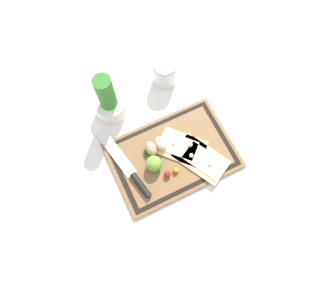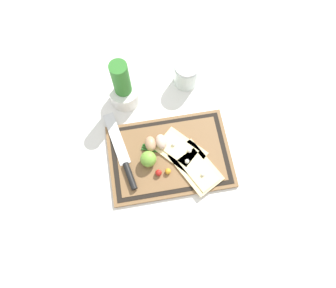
# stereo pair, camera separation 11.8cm
# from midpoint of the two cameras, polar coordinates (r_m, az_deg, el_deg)

# --- Properties ---
(ground_plane) EXTENTS (6.00, 6.00, 0.00)m
(ground_plane) POSITION_cam_midpoint_polar(r_m,az_deg,el_deg) (1.20, -1.99, -2.46)
(ground_plane) COLOR white
(cutting_board) EXTENTS (0.44, 0.30, 0.02)m
(cutting_board) POSITION_cam_midpoint_polar(r_m,az_deg,el_deg) (1.19, -2.00, -2.35)
(cutting_board) COLOR brown
(cutting_board) RESTS_ON ground_plane
(pizza_slice_near) EXTENTS (0.19, 0.22, 0.02)m
(pizza_slice_near) POSITION_cam_midpoint_polar(r_m,az_deg,el_deg) (1.17, 3.03, -3.06)
(pizza_slice_near) COLOR beige
(pizza_slice_near) RESTS_ON cutting_board
(pizza_slice_far) EXTENTS (0.20, 0.20, 0.02)m
(pizza_slice_far) POSITION_cam_midpoint_polar(r_m,az_deg,el_deg) (1.18, -0.50, -0.90)
(pizza_slice_far) COLOR beige
(pizza_slice_far) RESTS_ON cutting_board
(knife) EXTENTS (0.09, 0.31, 0.02)m
(knife) POSITION_cam_midpoint_polar(r_m,az_deg,el_deg) (1.17, -9.19, -5.51)
(knife) COLOR silver
(knife) RESTS_ON cutting_board
(egg_brown) EXTENTS (0.04, 0.06, 0.04)m
(egg_brown) POSITION_cam_midpoint_polar(r_m,az_deg,el_deg) (1.17, -5.80, -1.16)
(egg_brown) COLOR tan
(egg_brown) RESTS_ON cutting_board
(egg_pink) EXTENTS (0.04, 0.06, 0.04)m
(egg_pink) POSITION_cam_midpoint_polar(r_m,az_deg,el_deg) (1.18, -4.12, -0.33)
(egg_pink) COLOR beige
(egg_pink) RESTS_ON cutting_board
(lime) EXTENTS (0.06, 0.06, 0.06)m
(lime) POSITION_cam_midpoint_polar(r_m,az_deg,el_deg) (1.14, -5.40, -3.83)
(lime) COLOR #70A838
(lime) RESTS_ON cutting_board
(cherry_tomato_red) EXTENTS (0.02, 0.02, 0.02)m
(cherry_tomato_red) POSITION_cam_midpoint_polar(r_m,az_deg,el_deg) (1.15, -3.04, -5.68)
(cherry_tomato_red) COLOR red
(cherry_tomato_red) RESTS_ON cutting_board
(cherry_tomato_yellow) EXTENTS (0.02, 0.02, 0.02)m
(cherry_tomato_yellow) POSITION_cam_midpoint_polar(r_m,az_deg,el_deg) (1.15, -1.50, -4.97)
(cherry_tomato_yellow) COLOR gold
(cherry_tomato_yellow) RESTS_ON cutting_board
(scallion_bunch) EXTENTS (0.23, 0.12, 0.01)m
(scallion_bunch) POSITION_cam_midpoint_polar(r_m,az_deg,el_deg) (1.18, -1.17, -1.92)
(scallion_bunch) COLOR #2D7528
(scallion_bunch) RESTS_ON cutting_board
(herb_pot) EXTENTS (0.12, 0.12, 0.22)m
(herb_pot) POSITION_cam_midpoint_polar(r_m,az_deg,el_deg) (1.22, -12.98, 6.79)
(herb_pot) COLOR white
(herb_pot) RESTS_ON ground_plane
(sauce_jar) EXTENTS (0.09, 0.09, 0.11)m
(sauce_jar) POSITION_cam_midpoint_polar(r_m,az_deg,el_deg) (1.29, -3.15, 11.91)
(sauce_jar) COLOR silver
(sauce_jar) RESTS_ON ground_plane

